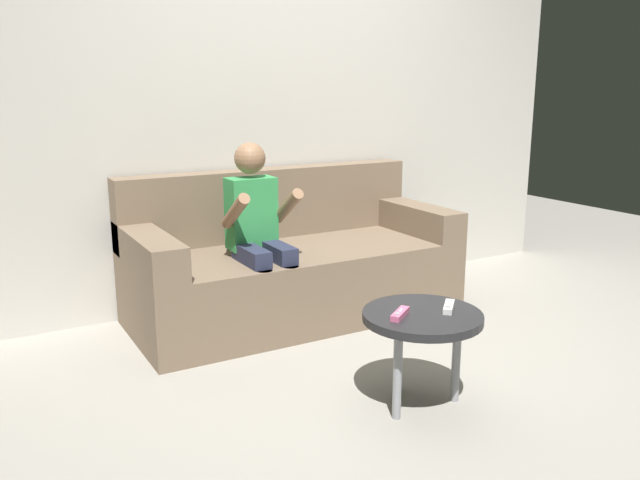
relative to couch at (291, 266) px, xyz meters
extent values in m
plane|color=#9E998E|center=(0.13, -1.16, -0.29)|extent=(8.61, 8.61, 0.00)
cube|color=beige|center=(0.13, 0.39, 0.96)|extent=(4.30, 0.05, 2.50)
cube|color=#75604C|center=(0.00, -0.05, -0.08)|extent=(1.84, 0.80, 0.41)
cube|color=#75604C|center=(0.00, 0.27, 0.33)|extent=(1.84, 0.16, 0.41)
cube|color=#75604C|center=(-0.83, -0.05, 0.21)|extent=(0.18, 0.80, 0.17)
cube|color=#75604C|center=(0.83, -0.05, 0.21)|extent=(0.18, 0.80, 0.17)
cylinder|color=#282D47|center=(-0.35, -0.40, -0.08)|extent=(0.08, 0.08, 0.41)
cylinder|color=#282D47|center=(-0.21, -0.40, -0.08)|extent=(0.08, 0.08, 0.41)
cube|color=#282D47|center=(-0.35, -0.25, 0.16)|extent=(0.10, 0.31, 0.10)
cube|color=#282D47|center=(-0.21, -0.25, 0.16)|extent=(0.10, 0.31, 0.10)
cube|color=#33934C|center=(-0.28, -0.09, 0.35)|extent=(0.25, 0.15, 0.38)
cylinder|color=#936B4C|center=(-0.43, -0.23, 0.40)|extent=(0.06, 0.28, 0.22)
cylinder|color=#936B4C|center=(-0.13, -0.23, 0.40)|extent=(0.06, 0.28, 0.22)
sphere|color=#936B4C|center=(-0.28, -0.09, 0.64)|extent=(0.16, 0.16, 0.16)
cylinder|color=#232326|center=(-0.05, -1.27, 0.10)|extent=(0.49, 0.49, 0.04)
cylinder|color=gray|center=(-0.20, -1.31, -0.10)|extent=(0.04, 0.04, 0.37)
cylinder|color=gray|center=(0.10, -1.31, -0.10)|extent=(0.04, 0.04, 0.37)
cylinder|color=gray|center=(-0.05, -1.11, -0.10)|extent=(0.04, 0.04, 0.37)
cube|color=pink|center=(-0.16, -1.26, 0.13)|extent=(0.13, 0.11, 0.02)
cylinder|color=#99999E|center=(-0.19, -1.28, 0.14)|extent=(0.02, 0.02, 0.00)
cylinder|color=silver|center=(-0.16, -1.26, 0.14)|extent=(0.01, 0.01, 0.00)
cylinder|color=silver|center=(-0.15, -1.25, 0.14)|extent=(0.01, 0.01, 0.00)
cube|color=white|center=(0.06, -1.29, 0.13)|extent=(0.13, 0.12, 0.02)
cylinder|color=#99999E|center=(0.04, -1.32, 0.14)|extent=(0.02, 0.02, 0.00)
cylinder|color=silver|center=(0.06, -1.29, 0.14)|extent=(0.01, 0.01, 0.00)
cylinder|color=silver|center=(0.08, -1.28, 0.14)|extent=(0.01, 0.01, 0.00)
camera|label=1|loc=(-1.65, -3.24, 1.02)|focal=36.76mm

